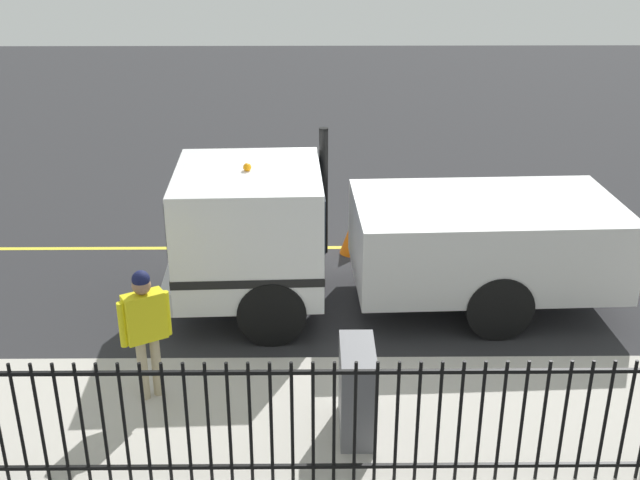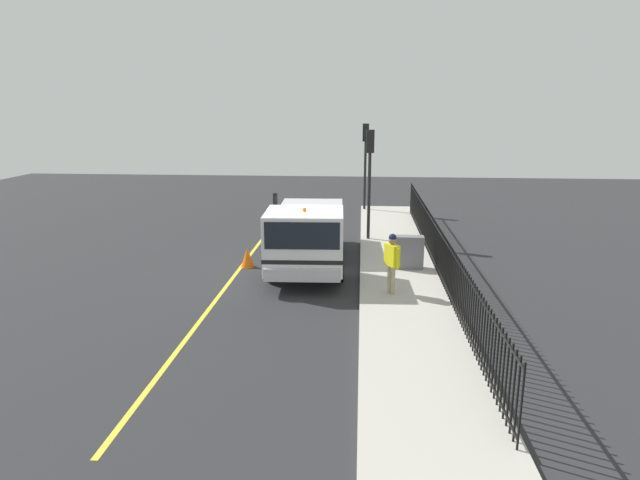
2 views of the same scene
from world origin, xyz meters
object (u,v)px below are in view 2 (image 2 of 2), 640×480
Objects in this scene: traffic_light_near at (370,162)px; traffic_cone at (248,257)px; traffic_light_mid at (365,149)px; utility_cabinet at (409,252)px; worker_standing at (392,257)px; work_truck at (308,232)px.

traffic_cone is (-3.98, -3.71, -2.76)m from traffic_light_near.
traffic_light_mid is 11.06m from traffic_cone.
traffic_light_mid is 4.01× the size of utility_cabinet.
worker_standing is 2.60m from utility_cabinet.
utility_cabinet is (0.68, 2.46, -0.51)m from worker_standing.
traffic_light_mid reaches higher than traffic_cone.
traffic_light_near is 4.77m from utility_cabinet.
traffic_light_mid reaches higher than worker_standing.
traffic_light_near is at bearing 94.38° from traffic_light_mid.
worker_standing is 0.40× the size of traffic_light_mid.
utility_cabinet is at bearing 100.88° from traffic_light_mid.
worker_standing is at bearing 131.55° from work_truck.
traffic_light_mid is at bearing -27.22° from worker_standing.
traffic_cone is at bearing 72.10° from traffic_light_mid.
work_truck is 3.99× the size of worker_standing.
utility_cabinet is at bearing 174.10° from work_truck.
traffic_light_mid is (-0.69, 12.65, 1.94)m from worker_standing.
work_truck reaches higher than worker_standing.
traffic_light_near is 0.99× the size of traffic_light_mid.
traffic_light_near is 6.48× the size of traffic_cone.
worker_standing is 12.82m from traffic_light_mid.
traffic_light_mid is 6.55× the size of traffic_cone.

